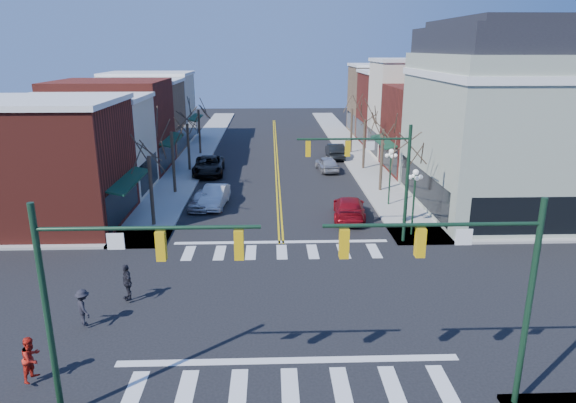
{
  "coord_description": "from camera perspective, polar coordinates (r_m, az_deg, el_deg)",
  "views": [
    {
      "loc": [
        -0.59,
        -21.49,
        11.4
      ],
      "look_at": [
        0.39,
        7.09,
        2.8
      ],
      "focal_mm": 32.0,
      "sensor_mm": 36.0,
      "label": 1
    }
  ],
  "objects": [
    {
      "name": "bldg_left_stucco_a",
      "position": [
        44.28,
        -21.72,
        5.6
      ],
      "size": [
        10.0,
        7.0,
        7.5
      ],
      "primitive_type": "cube",
      "color": "beige",
      "rests_on": "ground"
    },
    {
      "name": "sidewalk_right",
      "position": [
        44.01,
        10.36,
        1.55
      ],
      "size": [
        3.5,
        70.0,
        0.15
      ],
      "primitive_type": "cube",
      "color": "#9E9B93",
      "rests_on": "ground"
    },
    {
      "name": "bldg_right_tan",
      "position": [
        72.63,
        11.04,
        10.98
      ],
      "size": [
        10.0,
        8.0,
        9.0
      ],
      "primitive_type": "cube",
      "color": "#87694A",
      "rests_on": "ground"
    },
    {
      "name": "traffic_mast_near_left",
      "position": [
        16.36,
        -19.61,
        -8.44
      ],
      "size": [
        6.6,
        0.28,
        7.2
      ],
      "color": "#14331E",
      "rests_on": "ground"
    },
    {
      "name": "pedestrian_dark_a",
      "position": [
        25.11,
        -17.47,
        -8.52
      ],
      "size": [
        0.9,
        1.08,
        1.73
      ],
      "primitive_type": "imported",
      "rotation": [
        0.0,
        0.0,
        -1.01
      ],
      "color": "black",
      "rests_on": "sidewalk_left"
    },
    {
      "name": "tree_left_c",
      "position": [
        49.95,
        -10.99,
        5.9
      ],
      "size": [
        0.24,
        0.24,
        4.55
      ],
      "primitive_type": "cylinder",
      "color": "#382B21",
      "rests_on": "ground"
    },
    {
      "name": "traffic_mast_near_right",
      "position": [
        16.76,
        19.9,
        -7.85
      ],
      "size": [
        6.6,
        0.28,
        7.2
      ],
      "color": "#14331E",
      "rests_on": "ground"
    },
    {
      "name": "bldg_left_stucco_b",
      "position": [
        67.07,
        -15.03,
        9.93
      ],
      "size": [
        10.0,
        8.0,
        8.2
      ],
      "primitive_type": "cube",
      "color": "beige",
      "rests_on": "ground"
    },
    {
      "name": "car_left_mid",
      "position": [
        38.62,
        -8.15,
        0.57
      ],
      "size": [
        2.02,
        4.74,
        1.52
      ],
      "primitive_type": "imported",
      "rotation": [
        0.0,
        0.0,
        -0.09
      ],
      "color": "silver",
      "rests_on": "ground"
    },
    {
      "name": "bldg_left_brick_b",
      "position": [
        51.7,
        -18.89,
        7.9
      ],
      "size": [
        10.0,
        9.0,
        8.5
      ],
      "primitive_type": "cube",
      "color": "maroon",
      "rests_on": "ground"
    },
    {
      "name": "tree_left_b",
      "position": [
        42.18,
        -12.63,
        4.17
      ],
      "size": [
        0.24,
        0.24,
        5.04
      ],
      "primitive_type": "cylinder",
      "color": "#382B21",
      "rests_on": "ground"
    },
    {
      "name": "sidewalk_left",
      "position": [
        43.77,
        -12.64,
        1.33
      ],
      "size": [
        3.5,
        70.0,
        0.15
      ],
      "primitive_type": "cube",
      "color": "#9E9B93",
      "rests_on": "ground"
    },
    {
      "name": "bldg_right_brick_a",
      "position": [
        50.45,
        16.81,
        7.59
      ],
      "size": [
        10.0,
        8.5,
        8.0
      ],
      "primitive_type": "cube",
      "color": "maroon",
      "rests_on": "ground"
    },
    {
      "name": "traffic_mast_far_right",
      "position": [
        30.28,
        9.8,
        3.73
      ],
      "size": [
        6.6,
        0.28,
        7.2
      ],
      "color": "#14331E",
      "rests_on": "ground"
    },
    {
      "name": "tree_right_c",
      "position": [
        50.13,
        8.45,
        6.23
      ],
      "size": [
        0.24,
        0.24,
        4.83
      ],
      "primitive_type": "cylinder",
      "color": "#382B21",
      "rests_on": "ground"
    },
    {
      "name": "bldg_left_brick_a",
      "position": [
        37.17,
        -25.62,
        3.6
      ],
      "size": [
        10.0,
        8.5,
        8.0
      ],
      "primitive_type": "cube",
      "color": "maroon",
      "rests_on": "ground"
    },
    {
      "name": "pedestrian_dark_b",
      "position": [
        23.58,
        -21.79,
        -10.87
      ],
      "size": [
        1.09,
        1.18,
        1.6
      ],
      "primitive_type": "imported",
      "rotation": [
        0.0,
        0.0,
        2.2
      ],
      "color": "black",
      "rests_on": "sidewalk_left"
    },
    {
      "name": "tree_right_b",
      "position": [
        42.4,
        10.35,
        4.47
      ],
      "size": [
        0.24,
        0.24,
        5.18
      ],
      "primitive_type": "cylinder",
      "color": "#382B21",
      "rests_on": "ground"
    },
    {
      "name": "car_right_far",
      "position": [
        55.31,
        5.26,
        5.62
      ],
      "size": [
        1.77,
        4.92,
        1.62
      ],
      "primitive_type": "imported",
      "rotation": [
        0.0,
        0.0,
        3.13
      ],
      "color": "black",
      "rests_on": "ground"
    },
    {
      "name": "car_left_far",
      "position": [
        48.59,
        -8.81,
        3.96
      ],
      "size": [
        2.98,
        6.03,
        1.64
      ],
      "primitive_type": "imported",
      "rotation": [
        0.0,
        0.0,
        0.04
      ],
      "color": "black",
      "rests_on": "ground"
    },
    {
      "name": "victorian_corner",
      "position": [
        40.12,
        23.54,
        8.58
      ],
      "size": [
        12.25,
        14.25,
        13.3
      ],
      "color": "#9AA48E",
      "rests_on": "ground"
    },
    {
      "name": "pedestrian_red_b",
      "position": [
        20.79,
        -26.61,
        -15.32
      ],
      "size": [
        0.79,
        0.92,
        1.65
      ],
      "primitive_type": "imported",
      "rotation": [
        0.0,
        0.0,
        1.33
      ],
      "color": "red",
      "rests_on": "sidewalk_left"
    },
    {
      "name": "car_left_near",
      "position": [
        38.34,
        -9.44,
        0.25
      ],
      "size": [
        2.06,
        4.1,
        1.34
      ],
      "primitive_type": "imported",
      "rotation": [
        0.0,
        0.0,
        -0.12
      ],
      "color": "#B3B3B8",
      "rests_on": "ground"
    },
    {
      "name": "tree_right_d",
      "position": [
        57.89,
        7.05,
        7.75
      ],
      "size": [
        0.24,
        0.24,
        4.97
      ],
      "primitive_type": "cylinder",
      "color": "#382B21",
      "rests_on": "ground"
    },
    {
      "name": "bldg_right_stucco",
      "position": [
        57.65,
        14.47,
        9.84
      ],
      "size": [
        10.0,
        7.0,
        10.0
      ],
      "primitive_type": "cube",
      "color": "beige",
      "rests_on": "ground"
    },
    {
      "name": "car_right_mid",
      "position": [
        49.41,
        4.35,
        4.2
      ],
      "size": [
        2.2,
        4.4,
        1.44
      ],
      "primitive_type": "imported",
      "rotation": [
        0.0,
        0.0,
        3.26
      ],
      "color": "#B6B6BB",
      "rests_on": "ground"
    },
    {
      "name": "bldg_left_tan",
      "position": [
        59.62,
        -16.64,
        8.82
      ],
      "size": [
        10.0,
        7.5,
        7.8
      ],
      "primitive_type": "cube",
      "color": "#87694A",
      "rests_on": "ground"
    },
    {
      "name": "lamppost_midblock",
      "position": [
        38.47,
        11.32,
        3.74
      ],
      "size": [
        0.36,
        0.36,
        4.33
      ],
      "color": "#14331E",
      "rests_on": "ground"
    },
    {
      "name": "tree_left_d",
      "position": [
        57.72,
        -9.81,
        7.57
      ],
      "size": [
        0.24,
        0.24,
        4.9
      ],
      "primitive_type": "cylinder",
      "color": "#382B21",
      "rests_on": "ground"
    },
    {
      "name": "lamppost_corner",
      "position": [
        32.37,
        13.87,
        1.13
      ],
      "size": [
        0.36,
        0.36,
        4.33
      ],
      "color": "#14331E",
      "rests_on": "ground"
    },
    {
      "name": "bldg_right_brick_b",
      "position": [
        64.92,
        12.59,
        10.02
      ],
      "size": [
        10.0,
        8.0,
        8.5
      ],
      "primitive_type": "cube",
      "color": "maroon",
      "rests_on": "ground"
    },
    {
      "name": "tree_left_a",
      "position": [
        34.61,
        -14.94,
        1.05
      ],
      "size": [
        0.24,
        0.24,
        4.76
      ],
      "primitive_type": "cylinder",
      "color": "#382B21",
      "rests_on": "ground"
    },
    {
      "name": "car_right_near",
      "position": [
        35.74,
        6.8,
        -0.71
      ],
      "size": [
        2.69,
        5.42,
        1.51
      ],
      "primitive_type": "imported",
      "rotation": [
        0.0,
        0.0,
        3.03
      ],
      "color": "maroon",
      "rests_on": "ground"
    },
    {
      "name": "tree_right_a",
      "position": [
        34.91,
        13.03,
        1.21
      ],
      "size": [
        0.24,
        0.24,
        4.62
      ],
      "primitive_type": "cylinder",
      "color": "#382B21",
      "rests_on": "ground"
    },
    {
      "name": "ground",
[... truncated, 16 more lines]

